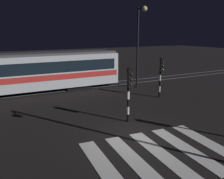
# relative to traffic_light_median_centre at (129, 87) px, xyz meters

# --- Properties ---
(ground_plane) EXTENTS (120.00, 120.00, 0.00)m
(ground_plane) POSITION_rel_traffic_light_median_centre_xyz_m (-0.80, -1.71, -2.01)
(ground_plane) COLOR black
(rail_near) EXTENTS (80.00, 0.12, 0.03)m
(rail_near) POSITION_rel_traffic_light_median_centre_xyz_m (-0.80, 8.90, -1.99)
(rail_near) COLOR #59595E
(rail_near) RESTS_ON ground
(rail_far) EXTENTS (80.00, 0.12, 0.03)m
(rail_far) POSITION_rel_traffic_light_median_centre_xyz_m (-0.80, 10.33, -1.99)
(rail_far) COLOR #59595E
(rail_far) RESTS_ON ground
(crosswalk_zebra) EXTENTS (6.17, 5.03, 0.02)m
(crosswalk_zebra) POSITION_rel_traffic_light_median_centre_xyz_m (-0.80, -3.80, -2.00)
(crosswalk_zebra) COLOR silver
(crosswalk_zebra) RESTS_ON ground
(traffic_light_median_centre) EXTENTS (0.36, 0.42, 3.05)m
(traffic_light_median_centre) POSITION_rel_traffic_light_median_centre_xyz_m (0.00, 0.00, 0.00)
(traffic_light_median_centre) COLOR black
(traffic_light_median_centre) RESTS_ON ground
(traffic_light_corner_far_right) EXTENTS (0.36, 0.42, 3.05)m
(traffic_light_corner_far_right) POSITION_rel_traffic_light_median_centre_xyz_m (4.91, 3.35, 0.00)
(traffic_light_corner_far_right) COLOR black
(traffic_light_corner_far_right) RESTS_ON ground
(street_lamp_trackside_right) EXTENTS (0.44, 1.21, 6.96)m
(street_lamp_trackside_right) POSITION_rel_traffic_light_median_centre_xyz_m (5.36, 6.95, 2.43)
(street_lamp_trackside_right) COLOR black
(street_lamp_trackside_right) RESTS_ON ground
(tram) EXTENTS (16.43, 2.58, 4.15)m
(tram) POSITION_rel_traffic_light_median_centre_xyz_m (-4.06, 9.61, -0.26)
(tram) COLOR silver
(tram) RESTS_ON ground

